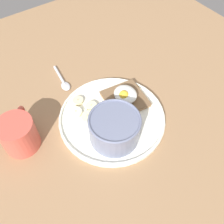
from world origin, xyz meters
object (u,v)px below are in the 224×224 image
banana_slice_left (76,112)px  banana_slice_back (78,101)px  banana_slice_front (91,106)px  spoon (63,81)px  oatmeal_bowl (115,128)px  banana_slice_right (88,116)px  coffee_mug (19,134)px  poached_egg (125,94)px  toast_slice (125,99)px

banana_slice_left → banana_slice_back: (-3.08, 2.43, -0.18)cm
banana_slice_front → spoon: (-13.24, -1.41, -1.13)cm
oatmeal_bowl → banana_slice_front: (-10.49, 0.21, -3.06)cm
oatmeal_bowl → banana_slice_right: oatmeal_bowl is taller
coffee_mug → poached_egg: bearing=81.6°
toast_slice → banana_slice_left: banana_slice_left is taller
banana_slice_front → coffee_mug: (-0.86, -18.65, 2.65)cm
spoon → banana_slice_right: bearing=-3.9°
toast_slice → banana_slice_back: bearing=-122.3°
coffee_mug → spoon: 21.56cm
banana_slice_front → oatmeal_bowl: bearing=-1.1°
banana_slice_back → coffee_mug: 17.18cm
banana_slice_back → spoon: (-9.70, 0.49, -1.11)cm
poached_egg → coffee_mug: coffee_mug is taller
toast_slice → coffee_mug: size_ratio=1.07×
banana_slice_left → banana_slice_back: bearing=141.7°
poached_egg → banana_slice_right: poached_egg is taller
coffee_mug → toast_slice: bearing=81.8°
toast_slice → banana_slice_front: size_ratio=3.39×
banana_slice_left → poached_egg: bearing=74.3°
banana_slice_right → spoon: 15.56cm
toast_slice → banana_slice_front: 9.07cm
banana_slice_right → spoon: banana_slice_right is taller
banana_slice_left → coffee_mug: coffee_mug is taller
poached_egg → banana_slice_front: poached_egg is taller
banana_slice_front → banana_slice_back: same height
banana_slice_left → spoon: 13.17cm
poached_egg → spoon: (-16.37, -9.82, -3.13)cm
oatmeal_bowl → banana_slice_front: bearing=178.9°
banana_slice_right → spoon: size_ratio=0.40×
banana_slice_front → banana_slice_left: banana_slice_left is taller
oatmeal_bowl → banana_slice_right: size_ratio=2.74×
poached_egg → banana_slice_right: (-0.89, -10.88, -1.95)cm
coffee_mug → banana_slice_front: bearing=87.4°
toast_slice → banana_slice_back: same height
oatmeal_bowl → poached_egg: bearing=130.5°
banana_slice_front → banana_slice_left: bearing=-96.0°
banana_slice_right → coffee_mug: coffee_mug is taller
toast_slice → poached_egg: (0.07, -0.13, 1.91)cm
oatmeal_bowl → toast_slice: (-7.43, 8.75, -2.97)cm
banana_slice_front → coffee_mug: bearing=-92.6°
coffee_mug → spoon: coffee_mug is taller
poached_egg → banana_slice_right: bearing=-94.7°
banana_slice_back → banana_slice_right: banana_slice_right is taller
spoon → toast_slice: bearing=31.4°
banana_slice_back → spoon: size_ratio=0.29×
poached_egg → banana_slice_front: size_ratio=1.89×
toast_slice → banana_slice_back: 12.35cm
coffee_mug → banana_slice_right: bearing=79.2°
toast_slice → poached_egg: 1.91cm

